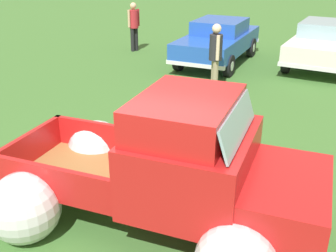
# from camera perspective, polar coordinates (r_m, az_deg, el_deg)

# --- Properties ---
(ground_plane) EXTENTS (80.00, 80.00, 0.00)m
(ground_plane) POSITION_cam_1_polar(r_m,az_deg,el_deg) (5.91, -2.89, -12.95)
(ground_plane) COLOR #3D6B2D
(vintage_pickup_truck) EXTENTS (4.67, 2.86, 1.96)m
(vintage_pickup_truck) POSITION_cam_1_polar(r_m,az_deg,el_deg) (5.37, 0.76, -7.38)
(vintage_pickup_truck) COLOR black
(vintage_pickup_truck) RESTS_ON ground
(show_car_0) EXTENTS (2.18, 4.45, 1.43)m
(show_car_0) POSITION_cam_1_polar(r_m,az_deg,el_deg) (13.79, 7.17, 12.07)
(show_car_0) COLOR black
(show_car_0) RESTS_ON ground
(show_car_1) EXTENTS (2.53, 4.56, 1.43)m
(show_car_1) POSITION_cam_1_polar(r_m,az_deg,el_deg) (14.28, 21.44, 11.05)
(show_car_1) COLOR black
(show_car_1) RESTS_ON ground
(spectator_0) EXTENTS (0.46, 0.51, 1.78)m
(spectator_0) POSITION_cam_1_polar(r_m,az_deg,el_deg) (15.45, -4.88, 14.33)
(spectator_0) COLOR black
(spectator_0) RESTS_ON ground
(spectator_2) EXTENTS (0.46, 0.51, 1.82)m
(spectator_2) POSITION_cam_1_polar(r_m,az_deg,el_deg) (10.69, 6.78, 10.16)
(spectator_2) COLOR gray
(spectator_2) RESTS_ON ground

